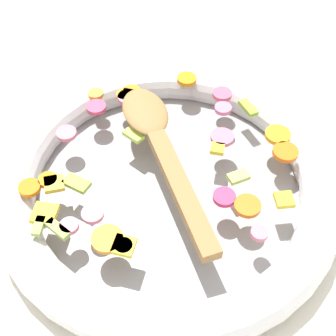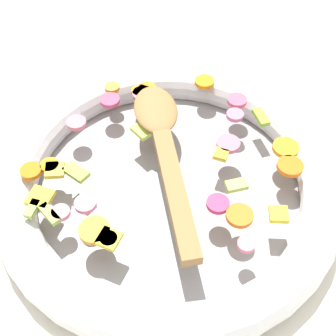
# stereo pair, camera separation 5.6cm
# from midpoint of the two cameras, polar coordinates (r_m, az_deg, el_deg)

# --- Properties ---
(ground_plane) EXTENTS (4.00, 4.00, 0.00)m
(ground_plane) POSITION_cam_midpoint_polar(r_m,az_deg,el_deg) (0.60, -2.67, -3.23)
(ground_plane) COLOR silver
(skillet) EXTENTS (0.42, 0.42, 0.05)m
(skillet) POSITION_cam_midpoint_polar(r_m,az_deg,el_deg) (0.58, -2.75, -1.94)
(skillet) COLOR gray
(skillet) RESTS_ON ground_plane
(chopped_vegetables) EXTENTS (0.31, 0.32, 0.01)m
(chopped_vegetables) POSITION_cam_midpoint_polar(r_m,az_deg,el_deg) (0.57, -4.18, 1.52)
(chopped_vegetables) COLOR orange
(chopped_vegetables) RESTS_ON skillet
(wooden_spoon) EXTENTS (0.21, 0.23, 0.01)m
(wooden_spoon) POSITION_cam_midpoint_polar(r_m,az_deg,el_deg) (0.57, -3.82, 2.89)
(wooden_spoon) COLOR olive
(wooden_spoon) RESTS_ON chopped_vegetables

